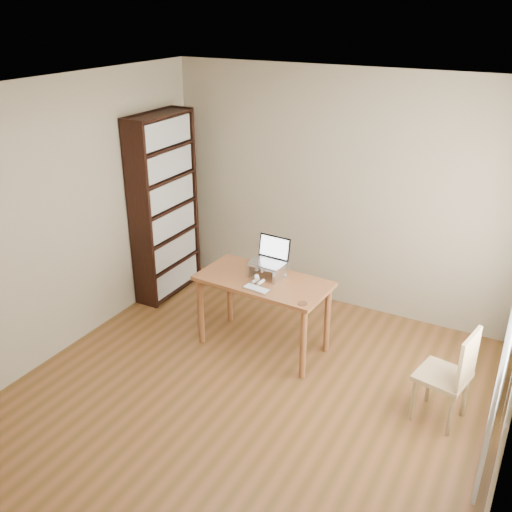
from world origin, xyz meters
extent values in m
cube|color=#553816|center=(0.00, 0.00, -0.01)|extent=(4.00, 4.50, 0.02)
cube|color=white|center=(0.00, 0.00, 2.61)|extent=(4.00, 4.50, 0.02)
cube|color=gray|center=(0.00, 2.26, 1.30)|extent=(4.00, 0.02, 2.60)
cube|color=gray|center=(-2.01, 0.00, 1.30)|extent=(0.02, 4.50, 2.60)
cube|color=black|center=(-1.84, 1.12, 1.05)|extent=(0.30, 0.04, 2.10)
cube|color=black|center=(-1.84, 1.98, 1.05)|extent=(0.30, 0.04, 2.10)
cube|color=black|center=(-1.98, 1.55, 1.05)|extent=(0.02, 0.90, 2.10)
cube|color=black|center=(-1.84, 1.55, 0.03)|extent=(0.30, 0.84, 0.02)
cube|color=black|center=(-1.81, 1.55, 0.20)|extent=(0.20, 0.78, 0.28)
cube|color=black|center=(-1.84, 1.55, 0.37)|extent=(0.30, 0.84, 0.03)
cube|color=black|center=(-1.81, 1.55, 0.54)|extent=(0.20, 0.78, 0.28)
cube|color=black|center=(-1.84, 1.55, 0.71)|extent=(0.30, 0.84, 0.02)
cube|color=black|center=(-1.81, 1.55, 0.88)|extent=(0.20, 0.78, 0.28)
cube|color=black|center=(-1.84, 1.55, 1.05)|extent=(0.30, 0.84, 0.02)
cube|color=black|center=(-1.81, 1.55, 1.22)|extent=(0.20, 0.78, 0.28)
cube|color=black|center=(-1.84, 1.55, 1.39)|extent=(0.30, 0.84, 0.02)
cube|color=black|center=(-1.81, 1.55, 1.56)|extent=(0.20, 0.78, 0.28)
cube|color=black|center=(-1.84, 1.55, 1.73)|extent=(0.30, 0.84, 0.02)
cube|color=black|center=(-1.81, 1.55, 1.90)|extent=(0.20, 0.78, 0.28)
cube|color=black|center=(-1.84, 1.55, 2.07)|extent=(0.30, 0.84, 0.03)
cube|color=white|center=(1.92, 0.25, 1.15)|extent=(0.03, 0.70, 2.20)
cube|color=brown|center=(-0.28, 1.00, 0.73)|extent=(1.29, 0.69, 0.04)
cylinder|color=brown|center=(-0.85, 1.26, 0.35)|extent=(0.06, 0.06, 0.71)
cylinder|color=brown|center=(0.29, 1.26, 0.35)|extent=(0.06, 0.06, 0.71)
cylinder|color=brown|center=(-0.85, 0.75, 0.35)|extent=(0.06, 0.06, 0.71)
cylinder|color=brown|center=(0.29, 0.75, 0.35)|extent=(0.06, 0.06, 0.71)
cube|color=silver|center=(-0.42, 1.08, 0.81)|extent=(0.03, 0.25, 0.12)
cube|color=silver|center=(-0.13, 1.08, 0.81)|extent=(0.03, 0.25, 0.12)
cube|color=silver|center=(-0.28, 1.08, 0.88)|extent=(0.32, 0.25, 0.01)
cube|color=silver|center=(-0.28, 1.08, 0.89)|extent=(0.34, 0.25, 0.02)
cube|color=black|center=(-0.28, 1.22, 1.01)|extent=(0.33, 0.06, 0.22)
cube|color=white|center=(-0.28, 1.21, 1.01)|extent=(0.30, 0.05, 0.19)
cube|color=silver|center=(-0.24, 0.78, 0.76)|extent=(0.27, 0.14, 0.02)
cube|color=silver|center=(-0.24, 0.78, 0.77)|extent=(0.24, 0.12, 0.00)
cylinder|color=brown|center=(0.25, 0.75, 0.75)|extent=(0.09, 0.09, 0.01)
ellipsoid|color=#463E37|center=(-0.27, 1.11, 0.82)|extent=(0.18, 0.41, 0.14)
ellipsoid|color=#463E37|center=(-0.27, 1.22, 0.81)|extent=(0.16, 0.17, 0.13)
ellipsoid|color=#463E37|center=(-0.27, 0.92, 0.84)|extent=(0.11, 0.10, 0.10)
ellipsoid|color=white|center=(-0.27, 0.96, 0.80)|extent=(0.10, 0.10, 0.09)
sphere|color=white|center=(-0.27, 0.89, 0.83)|extent=(0.05, 0.05, 0.05)
cone|color=#463E37|center=(-0.30, 0.93, 0.89)|extent=(0.03, 0.04, 0.05)
cone|color=#463E37|center=(-0.24, 0.93, 0.89)|extent=(0.03, 0.04, 0.05)
cylinder|color=white|center=(-0.30, 0.91, 0.77)|extent=(0.03, 0.10, 0.03)
cylinder|color=white|center=(-0.24, 0.91, 0.77)|extent=(0.03, 0.10, 0.03)
cylinder|color=#463E37|center=(-0.18, 1.24, 0.77)|extent=(0.14, 0.22, 0.03)
cube|color=#A18457|center=(1.49, 0.75, 0.41)|extent=(0.45, 0.45, 0.04)
cylinder|color=#A18457|center=(1.34, 0.60, 0.21)|extent=(0.04, 0.04, 0.41)
cylinder|color=#A18457|center=(1.65, 0.60, 0.21)|extent=(0.04, 0.04, 0.41)
cylinder|color=#A18457|center=(1.34, 0.91, 0.21)|extent=(0.04, 0.04, 0.41)
cylinder|color=#A18457|center=(1.65, 0.91, 0.21)|extent=(0.04, 0.04, 0.41)
cube|color=#A18457|center=(1.67, 0.75, 0.64)|extent=(0.10, 0.36, 0.46)
camera|label=1|loc=(1.98, -3.30, 3.18)|focal=40.00mm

